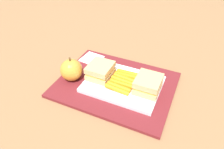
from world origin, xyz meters
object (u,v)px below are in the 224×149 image
Objects in this scene: sandwich_half_right at (100,71)px; carrot_sticks_bundle at (123,81)px; food_tray at (123,84)px; sandwich_half_left at (148,84)px; apple at (71,70)px; paper_napkin at (92,59)px.

sandwich_half_right is 0.08m from carrot_sticks_bundle.
sandwich_half_right reaches higher than food_tray.
sandwich_half_left and sandwich_half_right have the same top height.
apple is at bearing 22.78° from sandwich_half_right.
sandwich_half_left is at bearing 179.95° from carrot_sticks_bundle.
apple is 1.17× the size of paper_napkin.
carrot_sticks_bundle is 1.23× the size of apple.
food_tray is 0.08m from sandwich_half_left.
food_tray is 0.08m from sandwich_half_right.
carrot_sticks_bundle is at bearing -179.95° from sandwich_half_right.
apple reaches higher than sandwich_half_right.
food_tray is 0.01m from carrot_sticks_bundle.
apple reaches higher than food_tray.
food_tray is at bearing -167.67° from apple.
paper_napkin is (0.24, -0.09, -0.03)m from sandwich_half_left.
sandwich_half_left is 0.80× the size of carrot_sticks_bundle.
carrot_sticks_bundle is at bearing -167.62° from apple.
food_tray is 2.88× the size of sandwich_half_right.
apple reaches higher than paper_napkin.
sandwich_half_right is at bearing 0.05° from carrot_sticks_bundle.
sandwich_half_right reaches higher than carrot_sticks_bundle.
food_tray is at bearing 167.21° from carrot_sticks_bundle.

